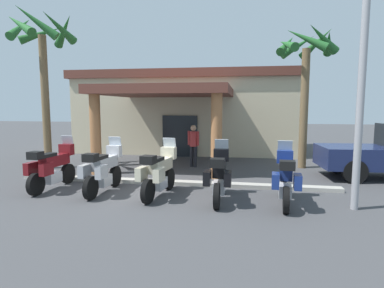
# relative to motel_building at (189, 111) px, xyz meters

# --- Properties ---
(ground_plane) EXTENTS (80.00, 80.00, 0.00)m
(ground_plane) POSITION_rel_motel_building_xyz_m (0.04, -9.39, -2.28)
(ground_plane) COLOR #424244
(motel_building) EXTENTS (12.54, 11.07, 4.47)m
(motel_building) POSITION_rel_motel_building_xyz_m (0.00, 0.00, 0.00)
(motel_building) COLOR beige
(motel_building) RESTS_ON ground_plane
(motorcycle_maroon) EXTENTS (0.72, 2.21, 1.61)m
(motorcycle_maroon) POSITION_rel_motel_building_xyz_m (-2.45, -9.78, -1.58)
(motorcycle_maroon) COLOR black
(motorcycle_maroon) RESTS_ON ground_plane
(motorcycle_silver) EXTENTS (0.71, 2.21, 1.61)m
(motorcycle_silver) POSITION_rel_motel_building_xyz_m (-0.71, -9.87, -1.58)
(motorcycle_silver) COLOR black
(motorcycle_silver) RESTS_ON ground_plane
(motorcycle_cream) EXTENTS (0.77, 2.21, 1.61)m
(motorcycle_cream) POSITION_rel_motel_building_xyz_m (1.03, -9.95, -1.58)
(motorcycle_cream) COLOR black
(motorcycle_cream) RESTS_ON ground_plane
(motorcycle_black) EXTENTS (0.71, 2.21, 1.61)m
(motorcycle_black) POSITION_rel_motel_building_xyz_m (2.77, -10.08, -1.58)
(motorcycle_black) COLOR black
(motorcycle_black) RESTS_ON ground_plane
(motorcycle_blue) EXTENTS (0.73, 2.21, 1.61)m
(motorcycle_blue) POSITION_rel_motel_building_xyz_m (4.51, -10.12, -1.58)
(motorcycle_blue) COLOR black
(motorcycle_blue) RESTS_ON ground_plane
(pedestrian) EXTENTS (0.51, 0.32, 1.78)m
(pedestrian) POSITION_rel_motel_building_xyz_m (1.22, -5.33, -1.24)
(pedestrian) COLOR black
(pedestrian) RESTS_ON ground_plane
(palm_tree_roadside) EXTENTS (2.65, 2.69, 6.39)m
(palm_tree_roadside) POSITION_rel_motel_building_xyz_m (-4.68, -6.74, 2.57)
(palm_tree_roadside) COLOR brown
(palm_tree_roadside) RESTS_ON ground_plane
(palm_tree_near_portico) EXTENTS (2.46, 2.51, 5.84)m
(palm_tree_near_portico) POSITION_rel_motel_building_xyz_m (5.74, -4.71, 2.13)
(palm_tree_near_portico) COLOR brown
(palm_tree_near_portico) RESTS_ON ground_plane
(curb_strip) EXTENTS (10.70, 0.36, 0.12)m
(curb_strip) POSITION_rel_motel_building_xyz_m (1.03, -8.50, -2.22)
(curb_strip) COLOR #ADA89E
(curb_strip) RESTS_ON ground_plane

